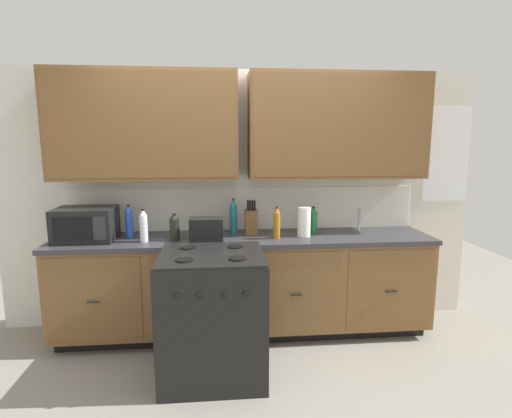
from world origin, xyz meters
name	(u,v)px	position (x,y,z in m)	size (l,w,h in m)	color
ground_plane	(247,349)	(0.00, 0.00, 0.00)	(8.19, 8.19, 0.00)	gray
wall_unit	(243,153)	(0.00, 0.50, 1.63)	(4.48, 0.40, 2.38)	silver
counter_run	(245,284)	(0.00, 0.30, 0.47)	(3.31, 0.64, 0.91)	black
stove_range	(213,315)	(-0.28, -0.33, 0.47)	(0.76, 0.68, 0.95)	black
microwave	(86,224)	(-1.34, 0.28, 1.05)	(0.48, 0.37, 0.28)	black
toaster	(206,229)	(-0.33, 0.21, 1.00)	(0.28, 0.18, 0.19)	black
knife_block	(251,222)	(0.07, 0.39, 1.02)	(0.11, 0.14, 0.31)	brown
sink_faucet	(359,219)	(1.11, 0.51, 1.01)	(0.02, 0.02, 0.20)	#B2B5BA
paper_towel_roll	(304,222)	(0.52, 0.27, 1.04)	(0.12, 0.12, 0.26)	white
bottle_green	(313,220)	(0.64, 0.40, 1.03)	(0.07, 0.07, 0.24)	#237A38
bottle_blue	(129,222)	(-1.00, 0.36, 1.05)	(0.07, 0.07, 0.29)	blue
bottle_clear	(144,226)	(-0.85, 0.19, 1.04)	(0.07, 0.07, 0.28)	silver
bottle_dark	(175,227)	(-0.60, 0.22, 1.02)	(0.08, 0.08, 0.23)	black
bottle_teal	(233,216)	(-0.09, 0.44, 1.06)	(0.07, 0.07, 0.32)	#1E707A
bottle_amber	(277,223)	(0.27, 0.20, 1.04)	(0.06, 0.06, 0.28)	#9E6619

